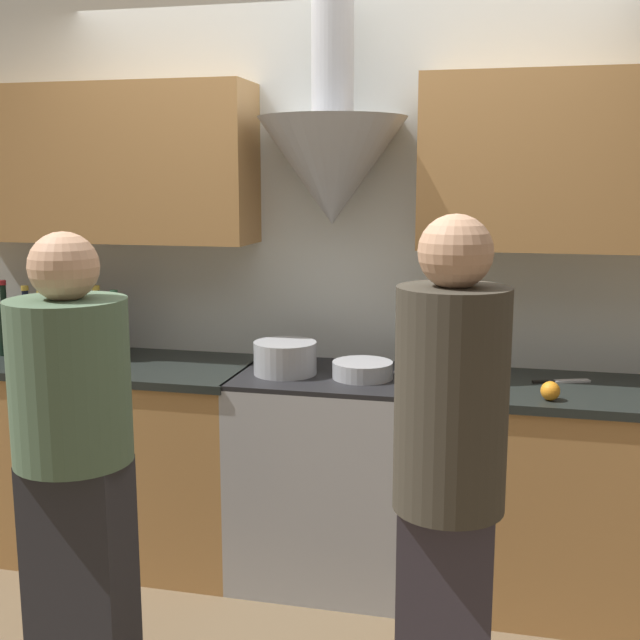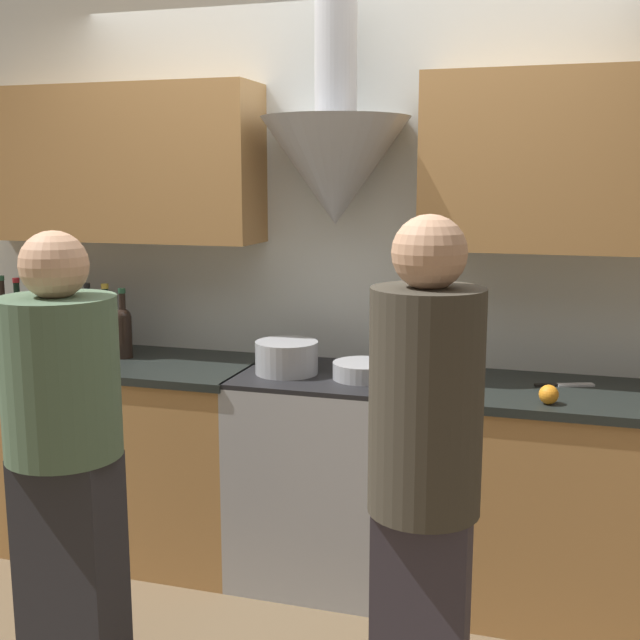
# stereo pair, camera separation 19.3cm
# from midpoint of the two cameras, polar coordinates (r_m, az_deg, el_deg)

# --- Properties ---
(ground_plane) EXTENTS (12.00, 12.00, 0.00)m
(ground_plane) POSITION_cam_midpoint_polar(r_m,az_deg,el_deg) (3.45, -2.71, -20.17)
(ground_plane) COLOR brown
(wall_back) EXTENTS (8.40, 0.63, 2.60)m
(wall_back) POSITION_cam_midpoint_polar(r_m,az_deg,el_deg) (3.59, -0.97, 6.06)
(wall_back) COLOR silver
(wall_back) RESTS_ON ground_plane
(counter_left) EXTENTS (1.46, 0.62, 0.92)m
(counter_left) POSITION_cam_midpoint_polar(r_m,az_deg,el_deg) (3.96, -16.89, -9.24)
(counter_left) COLOR #B27F47
(counter_left) RESTS_ON ground_plane
(counter_right) EXTENTS (1.19, 0.62, 0.92)m
(counter_right) POSITION_cam_midpoint_polar(r_m,az_deg,el_deg) (3.46, 14.68, -11.99)
(counter_right) COLOR #B27F47
(counter_right) RESTS_ON ground_plane
(stove_range) EXTENTS (0.74, 0.60, 0.92)m
(stove_range) POSITION_cam_midpoint_polar(r_m,az_deg,el_deg) (3.56, -1.19, -10.96)
(stove_range) COLOR #A8AAAF
(stove_range) RESTS_ON ground_plane
(wine_bottle_2) EXTENTS (0.07, 0.07, 0.35)m
(wine_bottle_2) POSITION_cam_midpoint_polar(r_m,az_deg,el_deg) (4.07, -22.75, -0.35)
(wine_bottle_2) COLOR black
(wine_bottle_2) RESTS_ON counter_left
(wine_bottle_3) EXTENTS (0.08, 0.08, 0.33)m
(wine_bottle_3) POSITION_cam_midpoint_polar(r_m,az_deg,el_deg) (4.02, -21.40, -0.48)
(wine_bottle_3) COLOR black
(wine_bottle_3) RESTS_ON counter_left
(wine_bottle_4) EXTENTS (0.08, 0.08, 0.31)m
(wine_bottle_4) POSITION_cam_midpoint_polar(r_m,az_deg,el_deg) (3.95, -20.44, -0.70)
(wine_bottle_4) COLOR black
(wine_bottle_4) RESTS_ON counter_left
(wine_bottle_5) EXTENTS (0.07, 0.07, 0.34)m
(wine_bottle_5) POSITION_cam_midpoint_polar(r_m,az_deg,el_deg) (3.91, -19.22, -0.64)
(wine_bottle_5) COLOR black
(wine_bottle_5) RESTS_ON counter_left
(wine_bottle_6) EXTENTS (0.07, 0.07, 0.35)m
(wine_bottle_6) POSITION_cam_midpoint_polar(r_m,az_deg,el_deg) (3.85, -18.11, -0.66)
(wine_bottle_6) COLOR black
(wine_bottle_6) RESTS_ON counter_left
(wine_bottle_7) EXTENTS (0.08, 0.08, 0.34)m
(wine_bottle_7) POSITION_cam_midpoint_polar(r_m,az_deg,el_deg) (3.83, -16.92, -0.70)
(wine_bottle_7) COLOR black
(wine_bottle_7) RESTS_ON counter_left
(wine_bottle_8) EXTENTS (0.08, 0.08, 0.32)m
(wine_bottle_8) POSITION_cam_midpoint_polar(r_m,az_deg,el_deg) (3.78, -15.76, -0.84)
(wine_bottle_8) COLOR black
(wine_bottle_8) RESTS_ON counter_left
(stock_pot) EXTENTS (0.27, 0.27, 0.14)m
(stock_pot) POSITION_cam_midpoint_polar(r_m,az_deg,el_deg) (3.41, -4.11, -2.71)
(stock_pot) COLOR #A8AAAF
(stock_pot) RESTS_ON stove_range
(mixing_bowl) EXTENTS (0.25, 0.25, 0.07)m
(mixing_bowl) POSITION_cam_midpoint_polar(r_m,az_deg,el_deg) (3.34, 1.40, -3.57)
(mixing_bowl) COLOR #A8AAAF
(mixing_bowl) RESTS_ON stove_range
(orange_fruit) EXTENTS (0.07, 0.07, 0.07)m
(orange_fruit) POSITION_cam_midpoint_polar(r_m,az_deg,el_deg) (3.11, 14.36, -4.92)
(orange_fruit) COLOR orange
(orange_fruit) RESTS_ON counter_right
(chefs_knife) EXTENTS (0.24, 0.11, 0.01)m
(chefs_knife) POSITION_cam_midpoint_polar(r_m,az_deg,el_deg) (3.40, 15.25, -4.24)
(chefs_knife) COLOR silver
(chefs_knife) RESTS_ON counter_right
(person_foreground_left) EXTENTS (0.37, 0.37, 1.58)m
(person_foreground_left) POSITION_cam_midpoint_polar(r_m,az_deg,el_deg) (2.73, -19.04, -9.24)
(person_foreground_left) COLOR #28282D
(person_foreground_left) RESTS_ON ground_plane
(person_foreground_right) EXTENTS (0.30, 0.30, 1.65)m
(person_foreground_right) POSITION_cam_midpoint_polar(r_m,az_deg,el_deg) (2.24, 6.66, -11.52)
(person_foreground_right) COLOR #38333D
(person_foreground_right) RESTS_ON ground_plane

